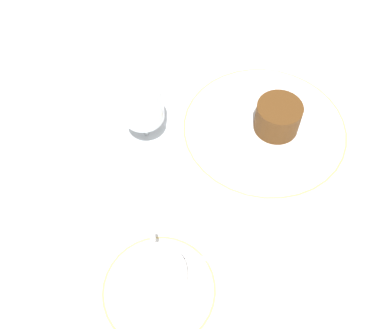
{
  "coord_description": "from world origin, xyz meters",
  "views": [
    {
      "loc": [
        -0.39,
        0.14,
        0.58
      ],
      "look_at": [
        -0.04,
        0.1,
        0.04
      ],
      "focal_mm": 42.0,
      "sensor_mm": 36.0,
      "label": 1
    }
  ],
  "objects_px": {
    "fork": "(276,247)",
    "dessert_cake": "(278,117)",
    "dinner_plate": "(264,130)",
    "wine_glass": "(143,106)",
    "coffee_cup": "(156,281)"
  },
  "relations": [
    {
      "from": "dinner_plate",
      "to": "dessert_cake",
      "type": "relative_size",
      "value": 3.95
    },
    {
      "from": "fork",
      "to": "wine_glass",
      "type": "bearing_deg",
      "value": 38.04
    },
    {
      "from": "dessert_cake",
      "to": "coffee_cup",
      "type": "bearing_deg",
      "value": 140.02
    },
    {
      "from": "coffee_cup",
      "to": "dessert_cake",
      "type": "height_order",
      "value": "coffee_cup"
    },
    {
      "from": "wine_glass",
      "to": "fork",
      "type": "distance_m",
      "value": 0.28
    },
    {
      "from": "coffee_cup",
      "to": "fork",
      "type": "distance_m",
      "value": 0.18
    },
    {
      "from": "dinner_plate",
      "to": "dessert_cake",
      "type": "distance_m",
      "value": 0.04
    },
    {
      "from": "fork",
      "to": "dessert_cake",
      "type": "distance_m",
      "value": 0.2
    },
    {
      "from": "fork",
      "to": "dinner_plate",
      "type": "bearing_deg",
      "value": -6.18
    },
    {
      "from": "dinner_plate",
      "to": "fork",
      "type": "bearing_deg",
      "value": 173.82
    },
    {
      "from": "dinner_plate",
      "to": "dessert_cake",
      "type": "bearing_deg",
      "value": -93.0
    },
    {
      "from": "coffee_cup",
      "to": "dessert_cake",
      "type": "xyz_separation_m",
      "value": [
        0.24,
        -0.2,
        -0.01
      ]
    },
    {
      "from": "coffee_cup",
      "to": "fork",
      "type": "relative_size",
      "value": 0.56
    },
    {
      "from": "fork",
      "to": "dessert_cake",
      "type": "relative_size",
      "value": 2.65
    },
    {
      "from": "dinner_plate",
      "to": "fork",
      "type": "xyz_separation_m",
      "value": [
        -0.2,
        0.02,
        -0.01
      ]
    }
  ]
}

